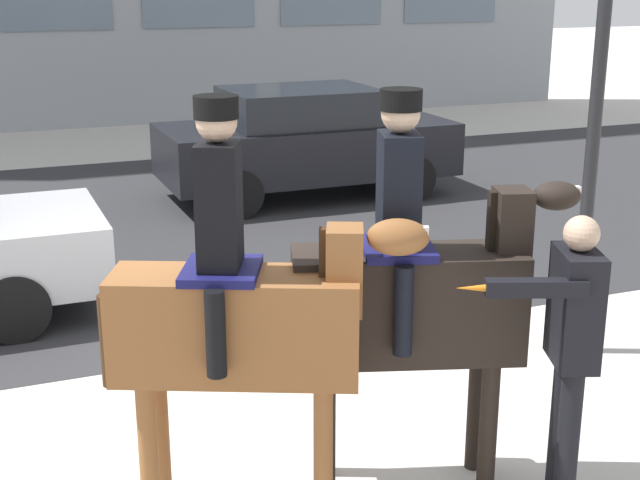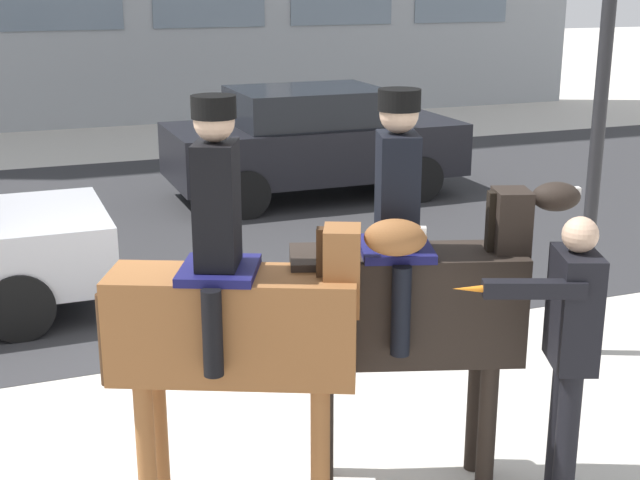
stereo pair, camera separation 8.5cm
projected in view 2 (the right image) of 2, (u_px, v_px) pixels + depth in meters
The scene contains 6 objects.
ground_plane at pixel (243, 379), 7.05m from camera, with size 80.00×80.00×0.00m, color beige.
road_surface at pixel (139, 227), 11.30m from camera, with size 24.20×8.50×0.01m.
mounted_horse_lead at pixel (239, 312), 4.98m from camera, with size 1.74×1.01×2.47m.
mounted_horse_companion at pixel (411, 293), 5.24m from camera, with size 1.71×0.84×2.47m.
pedestrian_bystander at pixel (569, 344), 5.02m from camera, with size 0.91×0.45×1.81m.
street_car_far_lane at pixel (313, 141), 12.65m from camera, with size 4.11×1.86×1.56m.
Camera 2 is at (-1.73, -6.24, 3.06)m, focal length 50.00 mm.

